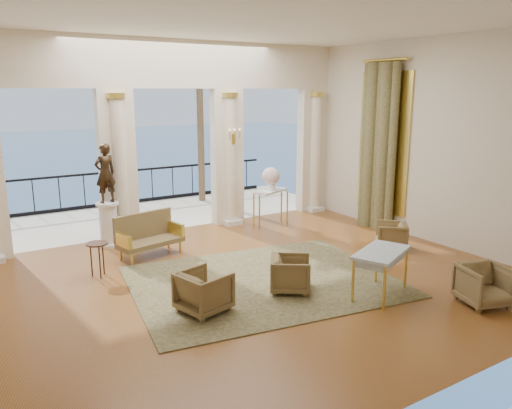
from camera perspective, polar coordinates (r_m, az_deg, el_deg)
floor at (r=9.20m, az=0.80°, el=-8.51°), size 9.00×9.00×0.00m
room_walls at (r=7.66m, az=5.47°, el=9.24°), size 9.00×9.00×9.00m
arcade at (r=11.98m, az=-9.25°, el=9.04°), size 9.00×0.56×4.50m
terrace at (r=14.21m, az=-11.99°, el=-1.24°), size 10.00×3.60×0.10m
balustrade at (r=15.59m, az=-14.11°, el=1.63°), size 9.00×0.06×1.03m
palm_tree at (r=15.33m, az=-6.54°, el=15.59°), size 2.00×2.00×4.50m
curtain at (r=12.54m, az=13.75°, el=6.42°), size 0.33×1.40×4.09m
window_frame at (r=12.66m, az=14.36°, el=6.81°), size 0.04×1.60×3.40m
wall_sconce at (r=12.34m, az=-2.57°, el=7.65°), size 0.30×0.11×0.33m
rug at (r=9.08m, az=0.80°, el=-8.75°), size 5.05×4.20×0.02m
armchair_a at (r=8.58m, az=3.98°, el=-7.75°), size 0.88×0.89×0.67m
armchair_b at (r=8.83m, az=24.64°, el=-8.20°), size 0.86×0.83×0.72m
armchair_c at (r=11.17m, az=15.21°, el=-3.32°), size 0.86×0.86×0.65m
armchair_d at (r=7.85m, az=-5.99°, el=-9.65°), size 0.81×0.85×0.72m
settee at (r=10.57m, az=-12.25°, el=-3.42°), size 1.44×0.85×0.89m
game_table at (r=8.51m, az=14.12°, el=-5.68°), size 1.30×1.03×0.79m
pedestal at (r=11.44m, az=-16.48°, el=-2.25°), size 0.53×0.53×0.98m
statue at (r=11.20m, az=-16.86°, el=3.43°), size 0.53×0.41×1.28m
console_table at (r=12.59m, az=1.69°, el=0.96°), size 1.02×0.70×0.90m
urn at (r=12.50m, az=1.71°, el=3.13°), size 0.44×0.44×0.58m
side_table at (r=9.60m, az=-17.69°, el=-4.73°), size 0.40×0.40×0.64m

